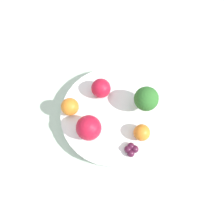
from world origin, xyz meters
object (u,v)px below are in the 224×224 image
Objects in this scene: broccoli at (146,99)px; apple_red at (101,88)px; apple_green at (89,128)px; orange_front at (70,107)px; orange_back at (142,133)px; bowl at (112,116)px; grape_cluster at (131,149)px.

apple_red is at bearing 166.38° from broccoli.
apple_red is 0.82× the size of apple_green.
apple_green reaches higher than apple_red.
orange_back is (0.18, -0.04, -0.00)m from orange_front.
apple_red is at bearing 120.92° from bowl.
apple_green reaches higher than bowl.
apple_green is at bearing 159.96° from grape_cluster.
bowl is 7.60× the size of grape_cluster.
apple_green is 0.12m from orange_back.
orange_back is at bearing -14.38° from orange_front.
orange_back is at bearing -92.58° from broccoli.
bowl is 5.30× the size of apple_red.
bowl is at bearing -160.37° from broccoli.
apple_green is 0.11m from grape_cluster.
apple_red is at bearing 136.43° from orange_back.
apple_green is 1.37× the size of orange_front.
broccoli is at bearing 9.34° from orange_front.
apple_red reaches higher than orange_front.
bowl is at bearing 1.08° from orange_front.
bowl is 4.34× the size of apple_green.
grape_cluster is at bearing -118.18° from orange_back.
apple_green is 1.50× the size of orange_back.
apple_red reaches higher than bowl.
apple_green is 1.75× the size of grape_cluster.
bowl is 0.08m from apple_green.
apple_red is 1.43× the size of grape_cluster.
grape_cluster is (0.08, -0.14, -0.02)m from apple_red.
bowl is at bearing 45.35° from apple_green.
orange_front is at bearing -170.66° from broccoli.
grape_cluster is at bearing -102.18° from broccoli.
bowl is at bearing -59.08° from apple_red.
orange_front is at bearing 165.62° from orange_back.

